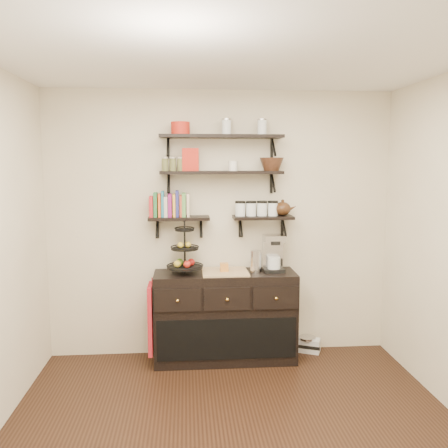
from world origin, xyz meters
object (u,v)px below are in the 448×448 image
(coffee_maker, at_px, (273,254))
(fruit_stand, at_px, (185,256))
(sideboard, at_px, (225,316))
(radio, at_px, (307,344))

(coffee_maker, bearing_deg, fruit_stand, -179.47)
(sideboard, xyz_separation_m, fruit_stand, (-0.39, 0.00, 0.63))
(fruit_stand, relative_size, coffee_maker, 1.38)
(sideboard, relative_size, coffee_maker, 3.77)
(sideboard, height_order, coffee_maker, coffee_maker)
(fruit_stand, bearing_deg, coffee_maker, 1.41)
(sideboard, bearing_deg, radio, 8.58)
(fruit_stand, bearing_deg, sideboard, -0.55)
(fruit_stand, distance_m, coffee_maker, 0.88)
(sideboard, height_order, fruit_stand, fruit_stand)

